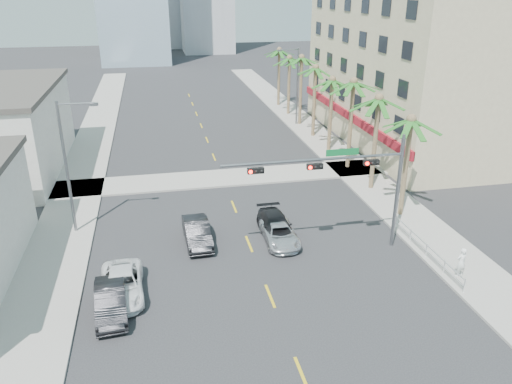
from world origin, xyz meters
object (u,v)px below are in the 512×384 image
(car_parked_far, at_px, (122,285))
(car_lane_right, at_px, (276,226))
(traffic_signal_mast, at_px, (350,176))
(car_lane_center, at_px, (280,234))
(car_lane_left, at_px, (197,232))
(pedestrian, at_px, (461,262))
(car_parked_mid, at_px, (111,302))

(car_parked_far, bearing_deg, car_lane_right, 26.14)
(traffic_signal_mast, distance_m, car_lane_center, 6.13)
(car_parked_far, xyz_separation_m, car_lane_left, (4.54, 5.18, 0.07))
(car_lane_center, distance_m, pedestrian, 10.98)
(car_parked_far, bearing_deg, traffic_signal_mast, 7.80)
(car_lane_center, bearing_deg, car_lane_right, 90.66)
(traffic_signal_mast, bearing_deg, car_parked_far, -170.49)
(car_lane_center, height_order, pedestrian, pedestrian)
(car_lane_right, relative_size, pedestrian, 2.66)
(car_parked_far, relative_size, car_lane_center, 1.11)
(traffic_signal_mast, xyz_separation_m, car_parked_mid, (-14.07, -3.79, -4.34))
(car_parked_far, height_order, car_lane_center, car_parked_far)
(car_lane_center, bearing_deg, traffic_signal_mast, -25.51)
(car_parked_far, distance_m, pedestrian, 18.91)
(pedestrian, bearing_deg, car_parked_mid, -11.96)
(car_parked_mid, relative_size, pedestrian, 2.42)
(car_lane_left, bearing_deg, car_parked_mid, -128.99)
(car_parked_mid, relative_size, car_lane_left, 0.96)
(car_lane_center, bearing_deg, car_parked_far, -156.46)
(car_parked_mid, height_order, pedestrian, pedestrian)
(car_lane_left, distance_m, pedestrian, 16.02)
(car_parked_far, height_order, car_lane_left, car_lane_left)
(car_lane_left, height_order, car_lane_center, car_lane_left)
(car_parked_mid, bearing_deg, car_parked_far, 67.50)
(car_parked_far, relative_size, pedestrian, 2.71)
(car_parked_mid, relative_size, car_parked_far, 0.89)
(car_parked_far, xyz_separation_m, car_lane_center, (9.80, 4.14, -0.06))
(traffic_signal_mast, relative_size, car_parked_mid, 2.55)
(car_lane_right, bearing_deg, car_lane_center, -90.39)
(traffic_signal_mast, xyz_separation_m, car_lane_right, (-3.78, 2.90, -4.37))
(car_parked_mid, distance_m, car_lane_right, 12.27)
(car_parked_mid, xyz_separation_m, pedestrian, (19.28, -0.63, 0.33))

